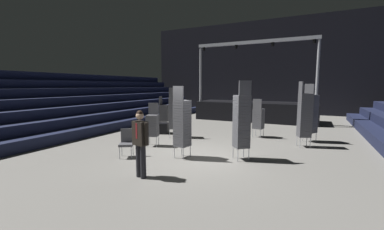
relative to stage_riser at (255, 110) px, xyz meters
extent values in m
cube|color=slate|center=(0.00, -9.77, -0.75)|extent=(22.00, 30.00, 0.10)
cube|color=black|center=(0.00, 5.23, 3.30)|extent=(22.00, 0.30, 8.00)
cube|color=#191E38|center=(-6.12, -8.77, -0.48)|extent=(0.75, 24.00, 0.45)
cube|color=#191E38|center=(-6.88, -8.77, -0.03)|extent=(0.75, 24.00, 0.45)
cube|color=#191E38|center=(-7.62, -8.77, 0.42)|extent=(0.75, 24.00, 0.45)
cube|color=#191E38|center=(-8.38, -8.77, 0.87)|extent=(0.75, 24.00, 0.45)
cube|color=#191E38|center=(-9.12, -8.77, 1.32)|extent=(0.75, 24.00, 0.45)
cube|color=#191E38|center=(-9.88, -8.77, 1.77)|extent=(0.75, 24.00, 0.45)
cube|color=#191E38|center=(-10.62, -8.77, 2.22)|extent=(0.75, 24.00, 0.45)
cube|color=black|center=(0.00, 0.02, -0.07)|extent=(7.90, 2.72, 1.26)
cylinder|color=#9EA0A8|center=(-3.70, -1.09, 2.49)|extent=(0.16, 0.16, 3.87)
cylinder|color=#9EA0A8|center=(3.70, -1.09, 2.49)|extent=(0.16, 0.16, 3.87)
cube|color=#9EA0A8|center=(0.00, -1.09, 4.43)|extent=(7.60, 0.20, 0.20)
cylinder|color=black|center=(-3.45, -1.09, 4.21)|extent=(0.18, 0.18, 0.22)
cylinder|color=black|center=(-1.15, -1.09, 4.21)|extent=(0.18, 0.18, 0.22)
cylinder|color=black|center=(1.15, -1.09, 4.21)|extent=(0.18, 0.18, 0.22)
cylinder|color=black|center=(3.45, -1.09, 4.21)|extent=(0.18, 0.18, 0.22)
cylinder|color=black|center=(-0.35, -12.18, -0.27)|extent=(0.15, 0.15, 0.87)
cylinder|color=black|center=(-0.53, -12.14, -0.27)|extent=(0.15, 0.15, 0.87)
cube|color=silver|center=(-0.45, -12.22, 0.48)|extent=(0.20, 0.14, 0.62)
cube|color=black|center=(-0.44, -12.16, 0.48)|extent=(0.44, 0.32, 0.62)
cube|color=maroon|center=(-0.47, -12.27, 0.55)|extent=(0.06, 0.03, 0.40)
cylinder|color=black|center=(-0.21, -12.22, 0.49)|extent=(0.12, 0.12, 0.57)
cylinder|color=black|center=(-0.67, -12.10, 0.49)|extent=(0.12, 0.12, 0.57)
sphere|color=#DBAD89|center=(-0.44, -12.16, 0.93)|extent=(0.20, 0.20, 0.20)
sphere|color=black|center=(-0.44, -12.16, 0.99)|extent=(0.17, 0.17, 0.17)
cylinder|color=#B2B5BA|center=(1.23, -9.41, -0.50)|extent=(0.02, 0.02, 0.40)
cylinder|color=#B2B5BA|center=(1.52, -9.17, -0.50)|extent=(0.02, 0.02, 0.40)
cylinder|color=#B2B5BA|center=(1.47, -9.71, -0.50)|extent=(0.02, 0.02, 0.40)
cylinder|color=#B2B5BA|center=(1.76, -9.46, -0.50)|extent=(0.02, 0.02, 0.40)
cube|color=#4C4C51|center=(1.49, -9.44, -0.26)|extent=(0.62, 0.62, 0.08)
cube|color=#4C4C51|center=(1.49, -9.44, -0.18)|extent=(0.62, 0.62, 0.08)
cube|color=#4C4C51|center=(1.49, -9.44, -0.09)|extent=(0.62, 0.62, 0.08)
cube|color=#4C4C51|center=(1.49, -9.44, -0.01)|extent=(0.62, 0.62, 0.08)
cube|color=#4C4C51|center=(1.49, -9.44, 0.08)|extent=(0.62, 0.62, 0.08)
cube|color=#4C4C51|center=(1.49, -9.44, 0.16)|extent=(0.62, 0.62, 0.08)
cube|color=#4C4C51|center=(1.49, -9.44, 0.25)|extent=(0.62, 0.62, 0.08)
cube|color=#4C4C51|center=(1.49, -9.44, 0.33)|extent=(0.62, 0.62, 0.08)
cube|color=#4C4C51|center=(1.49, -9.44, 0.42)|extent=(0.62, 0.62, 0.08)
cube|color=#4C4C51|center=(1.49, -9.44, 0.50)|extent=(0.62, 0.62, 0.08)
cube|color=#4C4C51|center=(1.49, -9.44, 0.59)|extent=(0.62, 0.62, 0.08)
cube|color=#4C4C51|center=(1.49, -9.44, 0.67)|extent=(0.62, 0.62, 0.08)
cube|color=#4C4C51|center=(1.49, -9.44, 0.76)|extent=(0.62, 0.62, 0.08)
cube|color=#4C4C51|center=(1.49, -9.44, 0.84)|extent=(0.62, 0.62, 0.08)
cube|color=#4C4C51|center=(1.49, -9.44, 0.93)|extent=(0.62, 0.62, 0.08)
cube|color=#4C4C51|center=(1.49, -9.44, 1.01)|extent=(0.62, 0.62, 0.08)
cube|color=#4C4C51|center=(1.49, -9.44, 1.10)|extent=(0.62, 0.62, 0.08)
cube|color=#4C4C51|center=(1.49, -9.44, 1.18)|extent=(0.62, 0.62, 0.08)
cube|color=#4C4C51|center=(1.49, -9.44, 1.27)|extent=(0.62, 0.62, 0.08)
cube|color=#4C4C51|center=(1.49, -9.44, 1.35)|extent=(0.62, 0.62, 0.08)
cube|color=#4C4C51|center=(1.62, -9.59, 1.63)|extent=(0.34, 0.30, 0.46)
cylinder|color=#B2B5BA|center=(-1.90, -9.31, -0.50)|extent=(0.02, 0.02, 0.40)
cylinder|color=#B2B5BA|center=(-2.26, -9.45, -0.50)|extent=(0.02, 0.02, 0.40)
cylinder|color=#B2B5BA|center=(-2.04, -8.96, -0.50)|extent=(0.02, 0.02, 0.40)
cylinder|color=#B2B5BA|center=(-2.39, -9.09, -0.50)|extent=(0.02, 0.02, 0.40)
cube|color=#4C4C51|center=(-2.15, -9.20, -0.26)|extent=(0.57, 0.57, 0.08)
cube|color=#4C4C51|center=(-2.15, -9.20, -0.18)|extent=(0.57, 0.57, 0.08)
cube|color=#4C4C51|center=(-2.15, -9.20, -0.09)|extent=(0.57, 0.57, 0.08)
cube|color=#4C4C51|center=(-2.15, -9.20, -0.01)|extent=(0.57, 0.57, 0.08)
cube|color=#4C4C51|center=(-2.15, -9.20, 0.08)|extent=(0.57, 0.57, 0.08)
cube|color=#4C4C51|center=(-2.15, -9.20, 0.16)|extent=(0.57, 0.57, 0.08)
cube|color=#4C4C51|center=(-2.15, -9.20, 0.25)|extent=(0.57, 0.57, 0.08)
cube|color=#4C4C51|center=(-2.15, -9.20, 0.33)|extent=(0.57, 0.57, 0.08)
cube|color=#4C4C51|center=(-2.15, -9.20, 0.42)|extent=(0.57, 0.57, 0.08)
cube|color=#4C4C51|center=(-2.15, -9.20, 0.50)|extent=(0.57, 0.57, 0.08)
cube|color=#4C4C51|center=(-2.22, -9.02, 0.78)|extent=(0.40, 0.19, 0.46)
cylinder|color=#B2B5BA|center=(3.41, -5.36, -0.50)|extent=(0.02, 0.02, 0.40)
cylinder|color=#B2B5BA|center=(3.73, -5.55, -0.50)|extent=(0.02, 0.02, 0.40)
cylinder|color=#B2B5BA|center=(3.22, -5.69, -0.50)|extent=(0.02, 0.02, 0.40)
cylinder|color=#B2B5BA|center=(3.54, -5.88, -0.50)|extent=(0.02, 0.02, 0.40)
cube|color=#4C4C51|center=(3.47, -5.62, -0.26)|extent=(0.60, 0.60, 0.08)
cube|color=#4C4C51|center=(3.47, -5.62, -0.18)|extent=(0.60, 0.60, 0.08)
cube|color=#4C4C51|center=(3.47, -5.62, -0.09)|extent=(0.60, 0.60, 0.08)
cube|color=#4C4C51|center=(3.47, -5.62, -0.01)|extent=(0.60, 0.60, 0.08)
cube|color=#4C4C51|center=(3.47, -5.62, 0.08)|extent=(0.60, 0.60, 0.08)
cube|color=#4C4C51|center=(3.47, -5.62, 0.16)|extent=(0.60, 0.60, 0.08)
cube|color=#4C4C51|center=(3.47, -5.62, 0.25)|extent=(0.60, 0.60, 0.08)
cube|color=#4C4C51|center=(3.47, -5.62, 0.33)|extent=(0.60, 0.60, 0.08)
cube|color=#4C4C51|center=(3.47, -5.62, 0.42)|extent=(0.60, 0.60, 0.08)
cube|color=#4C4C51|center=(3.47, -5.62, 0.50)|extent=(0.60, 0.60, 0.08)
cube|color=#4C4C51|center=(3.47, -5.62, 0.59)|extent=(0.60, 0.60, 0.08)
cube|color=#4C4C51|center=(3.47, -5.62, 0.67)|extent=(0.60, 0.60, 0.08)
cube|color=#4C4C51|center=(3.47, -5.62, 0.76)|extent=(0.60, 0.60, 0.08)
cube|color=#4C4C51|center=(3.47, -5.62, 0.84)|extent=(0.60, 0.60, 0.08)
cube|color=#4C4C51|center=(3.47, -5.62, 0.93)|extent=(0.60, 0.60, 0.08)
cube|color=#4C4C51|center=(3.47, -5.62, 1.01)|extent=(0.60, 0.60, 0.08)
cube|color=#4C4C51|center=(3.47, -5.62, 1.10)|extent=(0.60, 0.60, 0.08)
cube|color=#4C4C51|center=(3.47, -5.62, 1.18)|extent=(0.60, 0.60, 0.08)
cube|color=#4C4C51|center=(3.47, -5.62, 1.27)|extent=(0.60, 0.60, 0.08)
cube|color=#4C4C51|center=(3.38, -5.79, 1.54)|extent=(0.37, 0.25, 0.46)
cylinder|color=#B2B5BA|center=(-3.76, -5.37, -0.50)|extent=(0.02, 0.02, 0.40)
cylinder|color=#B2B5BA|center=(-3.67, -5.74, -0.50)|extent=(0.02, 0.02, 0.40)
cylinder|color=#B2B5BA|center=(-4.13, -5.47, -0.50)|extent=(0.02, 0.02, 0.40)
cylinder|color=#B2B5BA|center=(-4.04, -5.84, -0.50)|extent=(0.02, 0.02, 0.40)
cube|color=#4C4C51|center=(-3.90, -5.60, -0.26)|extent=(0.54, 0.54, 0.08)
cube|color=#4C4C51|center=(-3.90, -5.60, -0.18)|extent=(0.54, 0.54, 0.08)
cube|color=#4C4C51|center=(-3.90, -5.60, -0.09)|extent=(0.54, 0.54, 0.08)
cube|color=#4C4C51|center=(-3.90, -5.60, -0.01)|extent=(0.54, 0.54, 0.08)
cube|color=#4C4C51|center=(-3.90, -5.60, 0.08)|extent=(0.54, 0.54, 0.08)
cube|color=#4C4C51|center=(-3.90, -5.60, 0.16)|extent=(0.54, 0.54, 0.08)
cube|color=#4C4C51|center=(-3.90, -5.60, 0.25)|extent=(0.54, 0.54, 0.08)
cube|color=#4C4C51|center=(-3.90, -5.60, 0.33)|extent=(0.54, 0.54, 0.08)
cube|color=#4C4C51|center=(-3.90, -5.60, 0.42)|extent=(0.54, 0.54, 0.08)
cube|color=#4C4C51|center=(-3.90, -5.60, 0.50)|extent=(0.54, 0.54, 0.08)
cube|color=#4C4C51|center=(-3.90, -5.60, 0.59)|extent=(0.54, 0.54, 0.08)
cube|color=#4C4C51|center=(-4.09, -5.65, 0.86)|extent=(0.15, 0.40, 0.46)
cylinder|color=#B2B5BA|center=(1.15, -5.41, -0.50)|extent=(0.02, 0.02, 0.40)
cylinder|color=#B2B5BA|center=(1.52, -5.48, -0.50)|extent=(0.02, 0.02, 0.40)
cylinder|color=#B2B5BA|center=(1.08, -5.79, -0.50)|extent=(0.02, 0.02, 0.40)
cylinder|color=#B2B5BA|center=(1.45, -5.85, -0.50)|extent=(0.02, 0.02, 0.40)
cube|color=#4C4C51|center=(1.30, -5.63, -0.26)|extent=(0.51, 0.51, 0.08)
cube|color=#4C4C51|center=(1.30, -5.63, -0.18)|extent=(0.51, 0.51, 0.08)
cube|color=#4C4C51|center=(1.30, -5.63, -0.09)|extent=(0.51, 0.51, 0.08)
cube|color=#4C4C51|center=(1.30, -5.63, -0.01)|extent=(0.51, 0.51, 0.08)
cube|color=#4C4C51|center=(1.30, -5.63, 0.08)|extent=(0.51, 0.51, 0.08)
cube|color=#4C4C51|center=(1.30, -5.63, 0.16)|extent=(0.51, 0.51, 0.08)
cube|color=#4C4C51|center=(1.30, -5.63, 0.25)|extent=(0.51, 0.51, 0.08)
cube|color=#4C4C51|center=(1.30, -5.63, 0.33)|extent=(0.51, 0.51, 0.08)
cube|color=#4C4C51|center=(1.30, -5.63, 0.42)|extent=(0.51, 0.51, 0.08)
cube|color=#4C4C51|center=(1.30, -5.63, 0.50)|extent=(0.51, 0.51, 0.08)
cube|color=#4C4C51|center=(1.30, -5.63, 0.59)|extent=(0.51, 0.51, 0.08)
cube|color=#4C4C51|center=(1.27, -5.82, 0.86)|extent=(0.41, 0.12, 0.46)
cylinder|color=#B2B5BA|center=(-0.46, -9.90, -0.50)|extent=(0.02, 0.02, 0.40)
cylinder|color=#B2B5BA|center=(-0.09, -9.97, -0.50)|extent=(0.02, 0.02, 0.40)
cylinder|color=#B2B5BA|center=(-0.53, -10.27, -0.50)|extent=(0.02, 0.02, 0.40)
cylinder|color=#B2B5BA|center=(-0.16, -10.34, -0.50)|extent=(0.02, 0.02, 0.40)
cube|color=#4C4C51|center=(-0.31, -10.12, -0.26)|extent=(0.52, 0.52, 0.08)
cube|color=#4C4C51|center=(-0.31, -10.12, -0.18)|extent=(0.52, 0.52, 0.08)
cube|color=#4C4C51|center=(-0.31, -10.12, -0.09)|extent=(0.52, 0.52, 0.08)
cube|color=#4C4C51|center=(-0.31, -10.12, -0.01)|extent=(0.52, 0.52, 0.08)
cube|color=#4C4C51|center=(-0.31, -10.12, 0.08)|extent=(0.52, 0.52, 0.08)
cube|color=#4C4C51|center=(-0.31, -10.12, 0.16)|extent=(0.52, 0.52, 0.08)
cube|color=#4C4C51|center=(-0.31, -10.12, 0.25)|extent=(0.52, 0.52, 0.08)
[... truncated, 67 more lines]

